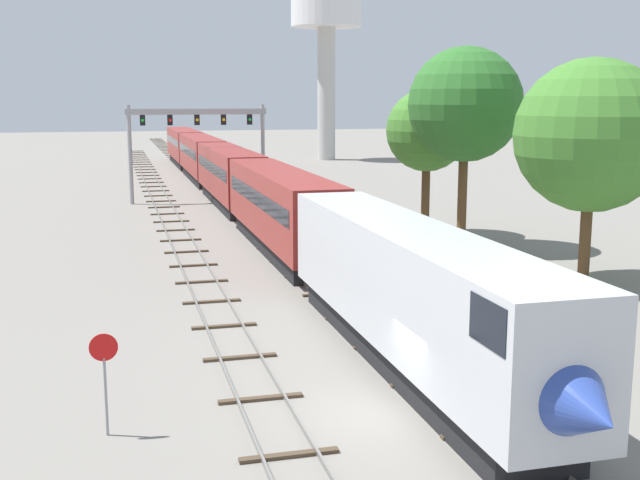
# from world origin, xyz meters

# --- Properties ---
(ground_plane) EXTENTS (400.00, 400.00, 0.00)m
(ground_plane) POSITION_xyz_m (0.00, 0.00, 0.00)
(ground_plane) COLOR gray
(track_main) EXTENTS (2.60, 200.00, 0.16)m
(track_main) POSITION_xyz_m (2.00, 60.00, 0.07)
(track_main) COLOR slate
(track_main) RESTS_ON ground
(track_near) EXTENTS (2.60, 160.00, 0.16)m
(track_near) POSITION_xyz_m (-3.50, 40.00, 0.07)
(track_near) COLOR slate
(track_near) RESTS_ON ground
(passenger_train) EXTENTS (3.04, 105.80, 4.80)m
(passenger_train) POSITION_xyz_m (2.00, 46.58, 2.61)
(passenger_train) COLOR silver
(passenger_train) RESTS_ON ground
(signal_gantry) EXTENTS (12.10, 0.49, 8.45)m
(signal_gantry) POSITION_xyz_m (-0.25, 49.00, 6.19)
(signal_gantry) COLOR #999BA0
(signal_gantry) RESTS_ON ground
(water_tower) EXTENTS (10.36, 10.36, 25.17)m
(water_tower) POSITION_xyz_m (23.13, 92.35, 20.00)
(water_tower) COLOR beige
(water_tower) RESTS_ON ground
(stop_sign) EXTENTS (0.76, 0.08, 2.88)m
(stop_sign) POSITION_xyz_m (-8.00, 0.56, 1.87)
(stop_sign) COLOR gray
(stop_sign) RESTS_ON ground
(trackside_tree_left) EXTENTS (7.39, 7.39, 10.97)m
(trackside_tree_left) POSITION_xyz_m (14.72, 13.05, 7.26)
(trackside_tree_left) COLOR brown
(trackside_tree_left) RESTS_ON ground
(trackside_tree_mid) EXTENTS (5.40, 5.40, 9.63)m
(trackside_tree_mid) POSITION_xyz_m (12.56, 28.30, 6.89)
(trackside_tree_mid) COLOR brown
(trackside_tree_mid) RESTS_ON ground
(trackside_tree_right) EXTENTS (6.83, 6.83, 12.07)m
(trackside_tree_right) POSITION_xyz_m (12.91, 23.35, 8.62)
(trackside_tree_right) COLOR brown
(trackside_tree_right) RESTS_ON ground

